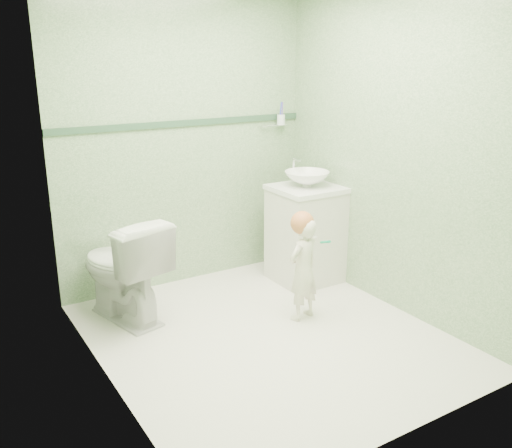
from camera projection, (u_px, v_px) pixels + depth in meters
ground at (267, 336)px, 3.88m from camera, size 2.50×2.50×0.00m
room_shell at (268, 167)px, 3.53m from camera, size 2.50×2.54×2.40m
trim_stripe at (185, 123)px, 4.49m from camera, size 2.20×0.02×0.05m
vanity at (305, 235)px, 4.76m from camera, size 0.52×0.50×0.80m
counter at (307, 189)px, 4.64m from camera, size 0.54×0.52×0.04m
basin at (307, 179)px, 4.61m from camera, size 0.37×0.37×0.13m
faucet at (294, 166)px, 4.74m from camera, size 0.03×0.13×0.18m
cup_holder at (280, 120)px, 4.90m from camera, size 0.26×0.07×0.21m
toilet at (122, 269)px, 4.04m from camera, size 0.61×0.85×0.78m
toddler at (303, 270)px, 4.05m from camera, size 0.31×0.24×0.77m
hair_cap at (302, 223)px, 3.97m from camera, size 0.17×0.17×0.17m
teal_toothbrush at (324, 241)px, 3.95m from camera, size 0.11×0.14×0.08m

